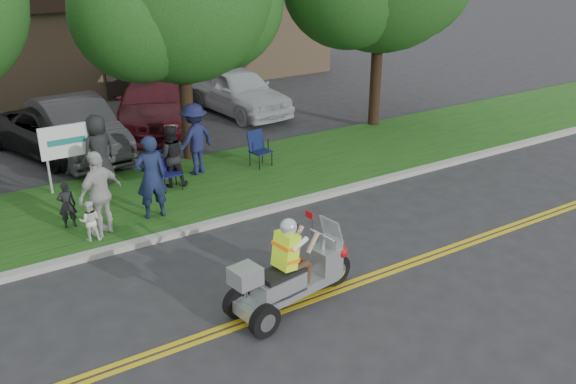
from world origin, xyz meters
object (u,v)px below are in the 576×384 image
spectator_adult_mid (171,156)px  parked_car_mid (56,132)px  parked_car_left (77,128)px  lawn_chair_a (168,167)px  lawn_chair_b (258,146)px  parked_car_far_right (237,90)px  spectator_adult_right (100,193)px  parked_car_right (154,102)px  spectator_adult_left (151,177)px  trike_scooter (290,277)px

spectator_adult_mid → parked_car_mid: spectator_adult_mid is taller
parked_car_left → lawn_chair_a: bearing=-77.6°
lawn_chair_b → parked_car_far_right: 5.73m
spectator_adult_right → parked_car_right: spectator_adult_right is taller
spectator_adult_mid → parked_car_far_right: 7.18m
parked_car_mid → spectator_adult_left: bearing=-101.8°
lawn_chair_a → parked_car_mid: size_ratio=0.21×
trike_scooter → lawn_chair_a: (0.18, 5.91, 0.06)m
parked_car_far_right → spectator_adult_right: bearing=-139.5°
spectator_adult_right → parked_car_far_right: size_ratio=0.38×
parked_car_mid → parked_car_right: 3.59m
spectator_adult_left → spectator_adult_right: size_ratio=1.03×
trike_scooter → lawn_chair_a: 5.91m
spectator_adult_left → spectator_adult_mid: (1.06, 1.50, -0.17)m
trike_scooter → parked_car_mid: trike_scooter is taller
spectator_adult_right → parked_car_mid: size_ratio=0.39×
spectator_adult_right → parked_car_mid: 6.10m
lawn_chair_b → parked_car_left: size_ratio=0.20×
lawn_chair_b → parked_car_left: (-3.83, 3.80, 0.16)m
spectator_adult_mid → spectator_adult_right: 2.84m
spectator_adult_left → spectator_adult_right: 1.21m
parked_car_mid → parked_car_left: bearing=-57.9°
lawn_chair_a → spectator_adult_right: bearing=-141.9°
spectator_adult_left → parked_car_mid: 5.89m
spectator_adult_right → parked_car_left: spectator_adult_right is taller
parked_car_left → trike_scooter: bearing=-87.9°
lawn_chair_b → parked_car_left: bearing=125.5°
parked_car_left → parked_car_far_right: (6.00, 1.50, 0.01)m
lawn_chair_b → spectator_adult_left: size_ratio=0.51×
spectator_adult_mid → parked_car_mid: 4.69m
parked_car_right → parked_car_left: bearing=-128.0°
trike_scooter → lawn_chair_a: trike_scooter is taller
trike_scooter → lawn_chair_b: bearing=56.1°
lawn_chair_a → parked_car_right: 5.81m
parked_car_right → parked_car_far_right: (3.09, -0.01, 0.00)m
lawn_chair_b → parked_car_right: bearing=90.1°
spectator_adult_mid → parked_car_left: spectator_adult_mid is taller
trike_scooter → parked_car_far_right: size_ratio=0.54×
lawn_chair_a → lawn_chair_b: 2.69m
spectator_adult_left → parked_car_right: bearing=-106.3°
trike_scooter → lawn_chair_a: size_ratio=2.67×
spectator_adult_left → parked_car_left: (-0.23, 5.43, -0.24)m
parked_car_mid → trike_scooter: bearing=-100.9°
spectator_adult_left → spectator_adult_right: bearing=16.3°
trike_scooter → lawn_chair_b: trike_scooter is taller
spectator_adult_right → parked_car_right: (3.87, 7.17, -0.20)m
parked_car_left → parked_car_mid: parked_car_left is taller
spectator_adult_right → parked_car_far_right: bearing=-159.4°
trike_scooter → parked_car_left: (-0.97, 9.94, 0.21)m
lawn_chair_a → parked_car_right: parked_car_right is taller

